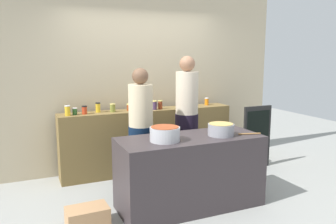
{
  "coord_description": "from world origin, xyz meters",
  "views": [
    {
      "loc": [
        -1.79,
        -3.75,
        1.82
      ],
      "look_at": [
        0.0,
        0.35,
        1.05
      ],
      "focal_mm": 36.54,
      "sensor_mm": 36.0,
      "label": 1
    }
  ],
  "objects_px": {
    "preserve_jar_4": "(113,108)",
    "preserve_jar_7": "(155,105)",
    "preserve_jar_5": "(129,107)",
    "cook_with_tongs": "(141,136)",
    "preserve_jar_1": "(75,111)",
    "preserve_jar_2": "(84,110)",
    "preserve_jar_0": "(68,111)",
    "preserve_jar_6": "(139,107)",
    "preserve_jar_9": "(189,102)",
    "preserve_jar_3": "(98,107)",
    "bread_crate": "(88,217)",
    "preserve_jar_8": "(160,105)",
    "chalkboard_sign": "(257,137)",
    "preserve_jar_10": "(207,101)",
    "wooden_spoon": "(249,134)",
    "cook_in_cap": "(187,124)",
    "cooking_pot_center": "(221,130)"
  },
  "relations": [
    {
      "from": "preserve_jar_4",
      "to": "preserve_jar_7",
      "type": "height_order",
      "value": "preserve_jar_7"
    },
    {
      "from": "preserve_jar_5",
      "to": "cook_with_tongs",
      "type": "height_order",
      "value": "cook_with_tongs"
    },
    {
      "from": "preserve_jar_1",
      "to": "preserve_jar_2",
      "type": "height_order",
      "value": "preserve_jar_2"
    },
    {
      "from": "preserve_jar_0",
      "to": "preserve_jar_6",
      "type": "bearing_deg",
      "value": 3.86
    },
    {
      "from": "preserve_jar_9",
      "to": "preserve_jar_7",
      "type": "bearing_deg",
      "value": -172.56
    },
    {
      "from": "preserve_jar_3",
      "to": "bread_crate",
      "type": "relative_size",
      "value": 0.33
    },
    {
      "from": "preserve_jar_4",
      "to": "preserve_jar_5",
      "type": "xyz_separation_m",
      "value": [
        0.26,
        0.03,
        -0.01
      ]
    },
    {
      "from": "preserve_jar_6",
      "to": "preserve_jar_7",
      "type": "xyz_separation_m",
      "value": [
        0.23,
        -0.08,
        0.02
      ]
    },
    {
      "from": "preserve_jar_8",
      "to": "chalkboard_sign",
      "type": "bearing_deg",
      "value": -20.06
    },
    {
      "from": "bread_crate",
      "to": "preserve_jar_10",
      "type": "bearing_deg",
      "value": 32.43
    },
    {
      "from": "preserve_jar_2",
      "to": "preserve_jar_6",
      "type": "relative_size",
      "value": 1.19
    },
    {
      "from": "preserve_jar_2",
      "to": "chalkboard_sign",
      "type": "distance_m",
      "value": 2.7
    },
    {
      "from": "wooden_spoon",
      "to": "chalkboard_sign",
      "type": "bearing_deg",
      "value": 47.73
    },
    {
      "from": "preserve_jar_2",
      "to": "preserve_jar_10",
      "type": "xyz_separation_m",
      "value": [
        2.01,
        0.06,
        0.0
      ]
    },
    {
      "from": "preserve_jar_3",
      "to": "chalkboard_sign",
      "type": "distance_m",
      "value": 2.52
    },
    {
      "from": "cook_in_cap",
      "to": "preserve_jar_3",
      "type": "bearing_deg",
      "value": 151.66
    },
    {
      "from": "cook_with_tongs",
      "to": "cook_in_cap",
      "type": "xyz_separation_m",
      "value": [
        0.75,
        0.15,
        0.07
      ]
    },
    {
      "from": "preserve_jar_0",
      "to": "cook_with_tongs",
      "type": "relative_size",
      "value": 0.09
    },
    {
      "from": "bread_crate",
      "to": "chalkboard_sign",
      "type": "distance_m",
      "value": 2.99
    },
    {
      "from": "preserve_jar_7",
      "to": "cook_in_cap",
      "type": "height_order",
      "value": "cook_in_cap"
    },
    {
      "from": "preserve_jar_2",
      "to": "preserve_jar_0",
      "type": "bearing_deg",
      "value": -173.6
    },
    {
      "from": "cooking_pot_center",
      "to": "chalkboard_sign",
      "type": "height_order",
      "value": "chalkboard_sign"
    },
    {
      "from": "preserve_jar_2",
      "to": "bread_crate",
      "type": "height_order",
      "value": "preserve_jar_2"
    },
    {
      "from": "preserve_jar_9",
      "to": "bread_crate",
      "type": "xyz_separation_m",
      "value": [
        -1.93,
        -1.42,
        -0.93
      ]
    },
    {
      "from": "preserve_jar_9",
      "to": "wooden_spoon",
      "type": "xyz_separation_m",
      "value": [
        0.0,
        -1.59,
        -0.17
      ]
    },
    {
      "from": "cooking_pot_center",
      "to": "cook_in_cap",
      "type": "distance_m",
      "value": 0.92
    },
    {
      "from": "preserve_jar_3",
      "to": "cook_in_cap",
      "type": "bearing_deg",
      "value": -28.34
    },
    {
      "from": "preserve_jar_6",
      "to": "cook_with_tongs",
      "type": "distance_m",
      "value": 0.82
    },
    {
      "from": "preserve_jar_3",
      "to": "preserve_jar_10",
      "type": "xyz_separation_m",
      "value": [
        1.81,
        -0.01,
        -0.01
      ]
    },
    {
      "from": "wooden_spoon",
      "to": "chalkboard_sign",
      "type": "distance_m",
      "value": 1.4
    },
    {
      "from": "preserve_jar_5",
      "to": "cooking_pot_center",
      "type": "distance_m",
      "value": 1.64
    },
    {
      "from": "preserve_jar_2",
      "to": "preserve_jar_10",
      "type": "relative_size",
      "value": 0.98
    },
    {
      "from": "preserve_jar_0",
      "to": "bread_crate",
      "type": "xyz_separation_m",
      "value": [
        -0.01,
        -1.35,
        -0.94
      ]
    },
    {
      "from": "preserve_jar_3",
      "to": "wooden_spoon",
      "type": "height_order",
      "value": "preserve_jar_3"
    },
    {
      "from": "preserve_jar_6",
      "to": "preserve_jar_0",
      "type": "bearing_deg",
      "value": -176.14
    },
    {
      "from": "cook_in_cap",
      "to": "preserve_jar_7",
      "type": "bearing_deg",
      "value": 120.74
    },
    {
      "from": "preserve_jar_0",
      "to": "preserve_jar_3",
      "type": "distance_m",
      "value": 0.45
    },
    {
      "from": "preserve_jar_0",
      "to": "preserve_jar_7",
      "type": "xyz_separation_m",
      "value": [
        1.28,
        -0.01,
        -0.0
      ]
    },
    {
      "from": "preserve_jar_1",
      "to": "preserve_jar_7",
      "type": "relative_size",
      "value": 0.7
    },
    {
      "from": "preserve_jar_9",
      "to": "chalkboard_sign",
      "type": "relative_size",
      "value": 0.13
    },
    {
      "from": "preserve_jar_10",
      "to": "wooden_spoon",
      "type": "xyz_separation_m",
      "value": [
        -0.33,
        -1.61,
        -0.17
      ]
    },
    {
      "from": "preserve_jar_9",
      "to": "preserve_jar_1",
      "type": "bearing_deg",
      "value": -178.77
    },
    {
      "from": "preserve_jar_3",
      "to": "cooking_pot_center",
      "type": "height_order",
      "value": "preserve_jar_3"
    },
    {
      "from": "preserve_jar_4",
      "to": "cook_with_tongs",
      "type": "bearing_deg",
      "value": -75.38
    },
    {
      "from": "preserve_jar_7",
      "to": "preserve_jar_5",
      "type": "bearing_deg",
      "value": 166.6
    },
    {
      "from": "preserve_jar_6",
      "to": "preserve_jar_7",
      "type": "distance_m",
      "value": 0.24
    },
    {
      "from": "preserve_jar_6",
      "to": "preserve_jar_1",
      "type": "bearing_deg",
      "value": -177.68
    },
    {
      "from": "cook_with_tongs",
      "to": "wooden_spoon",
      "type": "bearing_deg",
      "value": -38.15
    },
    {
      "from": "preserve_jar_9",
      "to": "preserve_jar_8",
      "type": "bearing_deg",
      "value": -173.78
    },
    {
      "from": "preserve_jar_3",
      "to": "wooden_spoon",
      "type": "bearing_deg",
      "value": -47.66
    }
  ]
}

